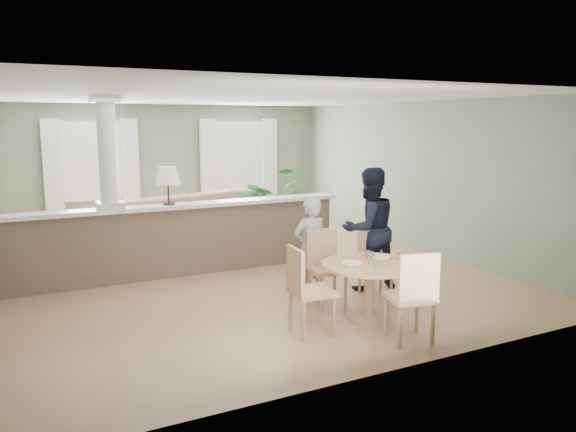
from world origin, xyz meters
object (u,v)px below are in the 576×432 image
chair_far_boy (325,264)px  man_person (369,229)px  sofa (194,222)px  child_person (310,248)px  dining_table (369,274)px  chair_far_man (374,260)px  chair_side (306,287)px  houseplant (267,206)px  chair_near (413,293)px

chair_far_boy → man_person: 0.99m
sofa → child_person: (0.41, -3.74, 0.20)m
sofa → dining_table: size_ratio=2.83×
chair_far_man → chair_side: bearing=-140.2°
chair_side → sofa: bearing=1.9°
sofa → man_person: (1.33, -3.77, 0.39)m
chair_far_man → man_person: size_ratio=0.50×
houseplant → man_person: 3.21m
sofa → houseplant: bearing=-40.9°
houseplant → chair_far_man: (-0.02, -3.46, -0.27)m
sofa → houseplant: (1.26, -0.57, 0.28)m
chair_near → man_person: (0.76, 1.88, 0.30)m
chair_far_boy → chair_side: 1.11m
sofa → houseplant: size_ratio=2.15×
chair_side → man_person: man_person is taller
houseplant → dining_table: 4.29m
chair_far_man → man_person: (0.09, 0.26, 0.38)m
chair_far_man → child_person: (-0.83, 0.29, 0.20)m
chair_far_boy → man_person: size_ratio=0.56×
man_person → chair_far_man: bearing=69.8°
houseplant → chair_far_man: bearing=-90.4°
chair_far_man → child_person: 0.90m
chair_far_boy → child_person: 0.37m
chair_far_man → child_person: size_ratio=0.64×
chair_near → chair_side: chair_near is taller
sofa → child_person: child_person is taller
houseplant → sofa: bearing=155.6°
dining_table → chair_far_man: (0.62, 0.78, -0.07)m
houseplant → chair_far_boy: 3.61m
chair_far_boy → chair_near: (0.13, -1.58, 0.03)m
houseplant → chair_side: houseplant is taller
chair_near → chair_side: size_ratio=1.02×
sofa → chair_near: 5.69m
sofa → chair_near: chair_near is taller
dining_table → chair_near: 0.85m
chair_far_man → chair_side: chair_side is taller
chair_near → chair_far_boy: bearing=-71.3°
chair_near → chair_side: (-0.87, 0.76, -0.01)m
chair_side → child_person: child_person is taller
sofa → chair_far_man: sofa is taller
chair_far_man → chair_side: size_ratio=0.87×
dining_table → chair_side: (-0.91, -0.09, -0.00)m
chair_side → chair_far_man: bearing=-55.2°
chair_near → man_person: bearing=-97.8°
sofa → chair_far_man: 4.22m
chair_near → child_person: child_person is taller
chair_far_man → chair_far_boy: bearing=-166.5°
sofa → chair_side: 4.91m
chair_far_boy → child_person: size_ratio=0.72×
chair_near → sofa: bearing=-70.1°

